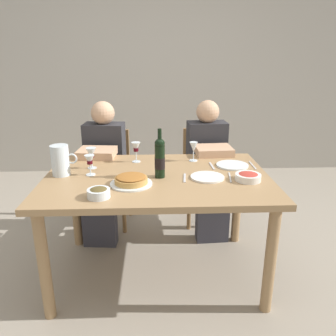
{
  "coord_description": "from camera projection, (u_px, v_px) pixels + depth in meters",
  "views": [
    {
      "loc": [
        -0.02,
        -2.12,
        1.53
      ],
      "look_at": [
        0.07,
        0.03,
        0.8
      ],
      "focal_mm": 35.97,
      "sensor_mm": 36.0,
      "label": 1
    }
  ],
  "objects": [
    {
      "name": "spoon_right_setting",
      "position": [
        185.0,
        178.0,
        2.21
      ],
      "size": [
        0.03,
        0.16,
        0.0
      ],
      "primitive_type": "cube",
      "rotation": [
        0.0,
        0.0,
        1.47
      ],
      "color": "silver",
      "rests_on": "dining_table"
    },
    {
      "name": "wine_bottle",
      "position": [
        160.0,
        158.0,
        2.19
      ],
      "size": [
        0.07,
        0.07,
        0.33
      ],
      "color": "black",
      "rests_on": "dining_table"
    },
    {
      "name": "knife_left_setting",
      "position": [
        253.0,
        165.0,
        2.46
      ],
      "size": [
        0.01,
        0.18,
        0.0
      ],
      "primitive_type": "cube",
      "rotation": [
        0.0,
        0.0,
        1.56
      ],
      "color": "silver",
      "rests_on": "dining_table"
    },
    {
      "name": "wine_glass_right_diner",
      "position": [
        91.0,
        154.0,
        2.37
      ],
      "size": [
        0.07,
        0.07,
        0.15
      ],
      "color": "silver",
      "rests_on": "dining_table"
    },
    {
      "name": "back_wall",
      "position": [
        155.0,
        65.0,
        4.3
      ],
      "size": [
        8.0,
        0.1,
        2.8
      ],
      "primitive_type": "cube",
      "color": "#B2ADA3",
      "rests_on": "ground"
    },
    {
      "name": "dinner_plate_right_setting",
      "position": [
        207.0,
        177.0,
        2.21
      ],
      "size": [
        0.22,
        0.22,
        0.01
      ],
      "primitive_type": "cylinder",
      "color": "white",
      "rests_on": "dining_table"
    },
    {
      "name": "diner_right",
      "position": [
        209.0,
        164.0,
        2.95
      ],
      "size": [
        0.35,
        0.52,
        1.16
      ],
      "rotation": [
        0.0,
        0.0,
        3.2
      ],
      "color": "#2D2D33",
      "rests_on": "ground"
    },
    {
      "name": "wine_glass_spare",
      "position": [
        90.0,
        161.0,
        2.24
      ],
      "size": [
        0.07,
        0.07,
        0.14
      ],
      "color": "silver",
      "rests_on": "dining_table"
    },
    {
      "name": "chair_left",
      "position": [
        109.0,
        171.0,
        3.14
      ],
      "size": [
        0.43,
        0.43,
        0.87
      ],
      "rotation": [
        0.0,
        0.0,
        3.06
      ],
      "color": "olive",
      "rests_on": "ground"
    },
    {
      "name": "salad_bowl",
      "position": [
        248.0,
        177.0,
        2.16
      ],
      "size": [
        0.17,
        0.17,
        0.05
      ],
      "color": "white",
      "rests_on": "dining_table"
    },
    {
      "name": "diner_left",
      "position": [
        103.0,
        167.0,
        2.88
      ],
      "size": [
        0.36,
        0.53,
        1.16
      ],
      "rotation": [
        0.0,
        0.0,
        3.06
      ],
      "color": "#2D2D33",
      "rests_on": "ground"
    },
    {
      "name": "water_pitcher",
      "position": [
        61.0,
        162.0,
        2.24
      ],
      "size": [
        0.17,
        0.12,
        0.21
      ],
      "color": "silver",
      "rests_on": "dining_table"
    },
    {
      "name": "knife_right_setting",
      "position": [
        230.0,
        177.0,
        2.22
      ],
      "size": [
        0.04,
        0.18,
        0.0
      ],
      "primitive_type": "cube",
      "rotation": [
        0.0,
        0.0,
        1.43
      ],
      "color": "silver",
      "rests_on": "dining_table"
    },
    {
      "name": "baked_tart",
      "position": [
        131.0,
        180.0,
        2.09
      ],
      "size": [
        0.26,
        0.26,
        0.06
      ],
      "color": "silver",
      "rests_on": "dining_table"
    },
    {
      "name": "ground_plane",
      "position": [
        158.0,
        271.0,
        2.5
      ],
      "size": [
        8.0,
        8.0,
        0.0
      ],
      "primitive_type": "plane",
      "color": "gray"
    },
    {
      "name": "dinner_plate_left_setting",
      "position": [
        232.0,
        165.0,
        2.45
      ],
      "size": [
        0.23,
        0.23,
        0.01
      ],
      "primitive_type": "cylinder",
      "color": "silver",
      "rests_on": "dining_table"
    },
    {
      "name": "fork_left_setting",
      "position": [
        212.0,
        166.0,
        2.44
      ],
      "size": [
        0.02,
        0.16,
        0.0
      ],
      "primitive_type": "cube",
      "rotation": [
        0.0,
        0.0,
        1.61
      ],
      "color": "silver",
      "rests_on": "dining_table"
    },
    {
      "name": "olive_bowl",
      "position": [
        99.0,
        192.0,
        1.9
      ],
      "size": [
        0.13,
        0.13,
        0.06
      ],
      "color": "silver",
      "rests_on": "dining_table"
    },
    {
      "name": "chair_right",
      "position": [
        203.0,
        169.0,
        3.21
      ],
      "size": [
        0.42,
        0.42,
        0.87
      ],
      "rotation": [
        0.0,
        0.0,
        3.2
      ],
      "color": "olive",
      "rests_on": "ground"
    },
    {
      "name": "dining_table",
      "position": [
        157.0,
        188.0,
        2.29
      ],
      "size": [
        1.5,
        1.0,
        0.76
      ],
      "color": "#9E7A51",
      "rests_on": "ground"
    },
    {
      "name": "wine_glass_left_diner",
      "position": [
        136.0,
        148.0,
        2.51
      ],
      "size": [
        0.07,
        0.07,
        0.15
      ],
      "color": "silver",
      "rests_on": "dining_table"
    },
    {
      "name": "wine_glass_centre",
      "position": [
        194.0,
        148.0,
        2.54
      ],
      "size": [
        0.06,
        0.06,
        0.15
      ],
      "color": "silver",
      "rests_on": "dining_table"
    }
  ]
}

